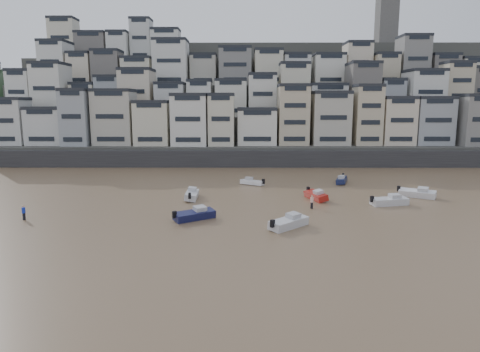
{
  "coord_description": "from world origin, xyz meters",
  "views": [
    {
      "loc": [
        8.04,
        -25.46,
        13.57
      ],
      "look_at": [
        7.78,
        30.0,
        4.0
      ],
      "focal_mm": 32.0,
      "sensor_mm": 36.0,
      "label": 1
    }
  ],
  "objects_px": {
    "boat_c": "(194,213)",
    "boat_d": "(390,200)",
    "person_pink": "(312,202)",
    "boat_g": "(417,192)",
    "boat_e": "(316,195)",
    "boat_a": "(289,221)",
    "person_blue": "(24,213)",
    "boat_f": "(192,193)",
    "boat_h": "(252,181)",
    "boat_i": "(342,179)"
  },
  "relations": [
    {
      "from": "boat_g",
      "to": "person_blue",
      "type": "distance_m",
      "value": 52.36
    },
    {
      "from": "boat_e",
      "to": "boat_g",
      "type": "xyz_separation_m",
      "value": [
        14.94,
        1.51,
        0.05
      ]
    },
    {
      "from": "boat_a",
      "to": "person_pink",
      "type": "bearing_deg",
      "value": 21.83
    },
    {
      "from": "boat_f",
      "to": "person_pink",
      "type": "height_order",
      "value": "person_pink"
    },
    {
      "from": "boat_c",
      "to": "boat_i",
      "type": "xyz_separation_m",
      "value": [
        22.56,
        23.13,
        -0.06
      ]
    },
    {
      "from": "boat_a",
      "to": "boat_c",
      "type": "height_order",
      "value": "boat_a"
    },
    {
      "from": "boat_c",
      "to": "boat_d",
      "type": "xyz_separation_m",
      "value": [
        25.31,
        7.3,
        0.01
      ]
    },
    {
      "from": "boat_f",
      "to": "boat_g",
      "type": "bearing_deg",
      "value": -88.64
    },
    {
      "from": "boat_i",
      "to": "boat_a",
      "type": "bearing_deg",
      "value": -5.36
    },
    {
      "from": "boat_c",
      "to": "person_pink",
      "type": "distance_m",
      "value": 15.58
    },
    {
      "from": "boat_a",
      "to": "boat_e",
      "type": "height_order",
      "value": "boat_a"
    },
    {
      "from": "boat_e",
      "to": "person_pink",
      "type": "bearing_deg",
      "value": -33.05
    },
    {
      "from": "boat_i",
      "to": "boat_f",
      "type": "bearing_deg",
      "value": -44.57
    },
    {
      "from": "boat_c",
      "to": "boat_h",
      "type": "height_order",
      "value": "boat_c"
    },
    {
      "from": "boat_f",
      "to": "boat_h",
      "type": "xyz_separation_m",
      "value": [
        8.87,
        10.49,
        -0.15
      ]
    },
    {
      "from": "boat_i",
      "to": "boat_e",
      "type": "height_order",
      "value": "boat_e"
    },
    {
      "from": "boat_f",
      "to": "person_blue",
      "type": "distance_m",
      "value": 21.53
    },
    {
      "from": "boat_d",
      "to": "person_blue",
      "type": "xyz_separation_m",
      "value": [
        -45.25,
        -7.5,
        0.12
      ]
    },
    {
      "from": "boat_c",
      "to": "boat_h",
      "type": "xyz_separation_m",
      "value": [
        7.28,
        21.56,
        -0.14
      ]
    },
    {
      "from": "boat_g",
      "to": "boat_d",
      "type": "bearing_deg",
      "value": -108.23
    },
    {
      "from": "boat_d",
      "to": "boat_e",
      "type": "bearing_deg",
      "value": 147.34
    },
    {
      "from": "boat_c",
      "to": "boat_h",
      "type": "relative_size",
      "value": 1.23
    },
    {
      "from": "boat_c",
      "to": "boat_e",
      "type": "distance_m",
      "value": 19.2
    },
    {
      "from": "boat_i",
      "to": "boat_d",
      "type": "height_order",
      "value": "boat_d"
    },
    {
      "from": "boat_h",
      "to": "boat_g",
      "type": "distance_m",
      "value": 25.49
    },
    {
      "from": "boat_h",
      "to": "boat_g",
      "type": "bearing_deg",
      "value": -172.22
    },
    {
      "from": "boat_e",
      "to": "boat_f",
      "type": "bearing_deg",
      "value": -109.53
    },
    {
      "from": "boat_a",
      "to": "person_blue",
      "type": "distance_m",
      "value": 30.79
    },
    {
      "from": "boat_c",
      "to": "boat_d",
      "type": "relative_size",
      "value": 0.98
    },
    {
      "from": "boat_c",
      "to": "boat_i",
      "type": "bearing_deg",
      "value": 11.7
    },
    {
      "from": "boat_e",
      "to": "person_blue",
      "type": "xyz_separation_m",
      "value": [
        -35.95,
        -10.79,
        0.17
      ]
    },
    {
      "from": "boat_f",
      "to": "boat_h",
      "type": "bearing_deg",
      "value": -40.67
    },
    {
      "from": "boat_h",
      "to": "person_blue",
      "type": "bearing_deg",
      "value": 68.19
    },
    {
      "from": "boat_c",
      "to": "person_pink",
      "type": "bearing_deg",
      "value": -13.75
    },
    {
      "from": "boat_c",
      "to": "boat_i",
      "type": "relative_size",
      "value": 1.09
    },
    {
      "from": "boat_c",
      "to": "person_blue",
      "type": "distance_m",
      "value": 19.94
    },
    {
      "from": "boat_e",
      "to": "boat_a",
      "type": "bearing_deg",
      "value": -39.04
    },
    {
      "from": "boat_e",
      "to": "person_pink",
      "type": "height_order",
      "value": "person_pink"
    },
    {
      "from": "boat_f",
      "to": "boat_g",
      "type": "relative_size",
      "value": 1.01
    },
    {
      "from": "boat_f",
      "to": "boat_c",
      "type": "height_order",
      "value": "boat_f"
    },
    {
      "from": "boat_c",
      "to": "person_blue",
      "type": "xyz_separation_m",
      "value": [
        -19.94,
        -0.2,
        0.13
      ]
    },
    {
      "from": "boat_h",
      "to": "boat_f",
      "type": "bearing_deg",
      "value": 79.33
    },
    {
      "from": "boat_g",
      "to": "boat_f",
      "type": "bearing_deg",
      "value": -146.82
    },
    {
      "from": "person_blue",
      "to": "boat_i",
      "type": "bearing_deg",
      "value": 28.76
    },
    {
      "from": "boat_a",
      "to": "boat_d",
      "type": "height_order",
      "value": "boat_a"
    },
    {
      "from": "boat_d",
      "to": "person_pink",
      "type": "bearing_deg",
      "value": 176.96
    },
    {
      "from": "boat_c",
      "to": "boat_g",
      "type": "xyz_separation_m",
      "value": [
        30.95,
        12.11,
        0.01
      ]
    },
    {
      "from": "boat_i",
      "to": "boat_e",
      "type": "relative_size",
      "value": 0.97
    },
    {
      "from": "boat_d",
      "to": "boat_e",
      "type": "distance_m",
      "value": 9.86
    },
    {
      "from": "boat_h",
      "to": "boat_i",
      "type": "relative_size",
      "value": 0.89
    }
  ]
}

